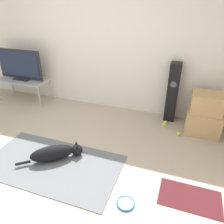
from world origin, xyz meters
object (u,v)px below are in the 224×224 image
frisbee (126,203)px  cardboard_box_upper (207,103)px  tv (20,65)px  tennis_ball_loose_on_carpet (178,134)px  cardboard_box_lower (203,122)px  tennis_ball_near_speaker (165,122)px  dog (56,153)px  tv_stand (23,82)px  tennis_ball_by_boxes (164,125)px  floor_speaker (173,93)px

frisbee → cardboard_box_upper: cardboard_box_upper is taller
tv → tennis_ball_loose_on_carpet: size_ratio=15.61×
tennis_ball_loose_on_carpet → cardboard_box_upper: bearing=36.1°
cardboard_box_lower → tennis_ball_near_speaker: bearing=176.8°
dog → frisbee: bearing=-19.2°
frisbee → tv_stand: tv_stand is taller
tennis_ball_by_boxes → cardboard_box_lower: bearing=5.0°
cardboard_box_lower → frisbee: bearing=-113.4°
cardboard_box_upper → tennis_ball_loose_on_carpet: 0.68m
cardboard_box_upper → tennis_ball_near_speaker: 0.80m
dog → frisbee: 1.23m
dog → tennis_ball_by_boxes: bearing=46.7°
dog → floor_speaker: (1.40, 1.72, 0.43)m
frisbee → cardboard_box_upper: 2.12m
floor_speaker → tv_stand: (-3.14, -0.18, -0.12)m
dog → floor_speaker: 2.26m
cardboard_box_upper → tv: 3.72m
tv → frisbee: bearing=-33.9°
dog → tv_stand: tv_stand is taller
dog → tv: tv is taller
tennis_ball_by_boxes → tennis_ball_near_speaker: same height
dog → cardboard_box_upper: bearing=37.0°
floor_speaker → tv: size_ratio=1.07×
tennis_ball_by_boxes → frisbee: bearing=-96.0°
tennis_ball_by_boxes → tennis_ball_loose_on_carpet: 0.33m
frisbee → tennis_ball_near_speaker: size_ratio=3.20×
dog → frisbee: size_ratio=3.62×
dog → floor_speaker: size_ratio=0.70×
cardboard_box_upper → tennis_ball_near_speaker: cardboard_box_upper is taller
floor_speaker → tv_stand: floor_speaker is taller
tv → tennis_ball_near_speaker: (3.10, -0.03, -0.76)m
tv_stand → tennis_ball_by_boxes: bearing=-2.1°
cardboard_box_lower → tv: size_ratio=0.54×
floor_speaker → cardboard_box_upper: bearing=-22.5°
frisbee → cardboard_box_lower: 2.06m
tennis_ball_loose_on_carpet → tv_stand: bearing=174.6°
tennis_ball_near_speaker → cardboard_box_lower: bearing=-3.2°
frisbee → cardboard_box_upper: bearing=66.7°
dog → tennis_ball_near_speaker: dog is taller
frisbee → floor_speaker: 2.21m
frisbee → tennis_ball_near_speaker: bearing=84.0°
tennis_ball_loose_on_carpet → tennis_ball_near_speaker: bearing=130.2°
tv_stand → tv: (0.00, 0.00, 0.37)m
tv → tv_stand: bearing=-90.0°
tv_stand → tennis_ball_near_speaker: size_ratio=17.04×
dog → tennis_ball_by_boxes: dog is taller
dog → tennis_ball_near_speaker: size_ratio=11.60×
dog → tennis_ball_by_boxes: (1.35, 1.43, -0.09)m
cardboard_box_lower → tennis_ball_loose_on_carpet: size_ratio=8.50×
dog → floor_speaker: floor_speaker is taller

